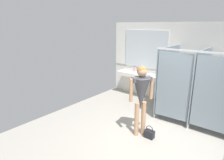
% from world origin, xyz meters
% --- Properties ---
extents(ground_plane, '(6.08, 5.61, 0.10)m').
position_xyz_m(ground_plane, '(0.00, 0.00, -0.05)').
color(ground_plane, '#9E998E').
extents(wall_back, '(6.08, 0.12, 2.69)m').
position_xyz_m(wall_back, '(0.00, 2.57, 1.35)').
color(wall_back, silver).
rests_on(wall_back, ground_plane).
extents(wall_back_tile_band, '(6.08, 0.01, 0.06)m').
position_xyz_m(wall_back_tile_band, '(0.00, 2.50, 1.05)').
color(wall_back_tile_band, '#9E937F').
rests_on(wall_back_tile_band, wall_back).
extents(vanity_counter, '(1.82, 0.53, 1.01)m').
position_xyz_m(vanity_counter, '(-1.69, 2.31, 0.65)').
color(vanity_counter, silver).
rests_on(vanity_counter, ground_plane).
extents(mirror_panel, '(1.72, 0.02, 1.37)m').
position_xyz_m(mirror_panel, '(-1.69, 2.50, 1.73)').
color(mirror_panel, silver).
rests_on(mirror_panel, wall_back).
extents(bathroom_stalls, '(2.93, 1.55, 2.03)m').
position_xyz_m(bathroom_stalls, '(0.98, 1.50, 1.06)').
color(bathroom_stalls, gray).
rests_on(bathroom_stalls, ground_plane).
extents(person_standing, '(0.55, 0.55, 1.72)m').
position_xyz_m(person_standing, '(-0.33, -0.03, 1.10)').
color(person_standing, tan).
rests_on(person_standing, ground_plane).
extents(handbag, '(0.23, 0.14, 0.32)m').
position_xyz_m(handbag, '(-0.07, -0.02, 0.10)').
color(handbag, black).
rests_on(handbag, ground_plane).
extents(soap_dispenser, '(0.07, 0.07, 0.21)m').
position_xyz_m(soap_dispenser, '(-2.03, 2.38, 0.99)').
color(soap_dispenser, '#D899B2').
rests_on(soap_dispenser, vanity_counter).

